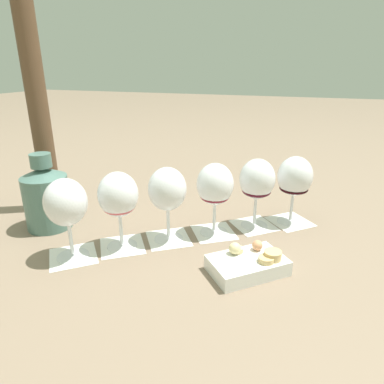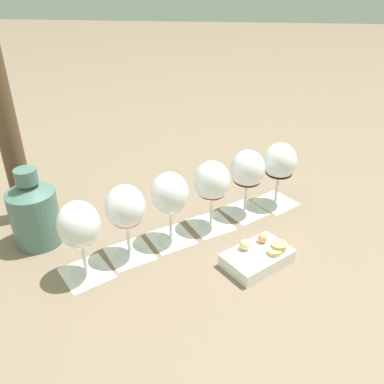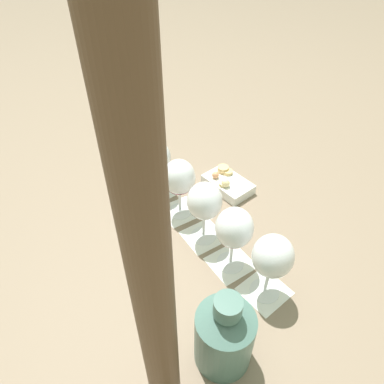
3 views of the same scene
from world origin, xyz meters
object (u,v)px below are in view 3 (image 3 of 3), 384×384
wine_glass_5 (141,143)px  snack_dish (227,183)px  wine_glass_0 (272,259)px  wine_glass_4 (156,160)px  umbrella_pole (139,187)px  wine_glass_1 (234,230)px  wine_glass_2 (204,204)px  ceramic_vase (224,334)px  wine_glass_3 (179,179)px

wine_glass_5 → snack_dish: wine_glass_5 is taller
wine_glass_0 → wine_glass_4: size_ratio=1.00×
snack_dish → umbrella_pole: size_ratio=0.17×
wine_glass_1 → snack_dish: size_ratio=1.02×
wine_glass_0 → wine_glass_4: (0.29, -0.35, 0.00)m
wine_glass_2 → wine_glass_1: bearing=127.8°
ceramic_vase → umbrella_pole: 0.44m
wine_glass_0 → wine_glass_3: 0.34m
wine_glass_2 → snack_dish: (-0.07, -0.21, -0.10)m
wine_glass_4 → wine_glass_5: bearing=-57.6°
wine_glass_0 → ceramic_vase: size_ratio=0.91×
wine_glass_5 → umbrella_pole: umbrella_pole is taller
wine_glass_5 → ceramic_vase: (-0.24, 0.59, -0.04)m
ceramic_vase → snack_dish: bearing=-93.7°
wine_glass_4 → ceramic_vase: ceramic_vase is taller
wine_glass_0 → wine_glass_1: bearing=-46.2°
wine_glass_3 → wine_glass_5: same height
wine_glass_3 → snack_dish: bearing=-141.3°
wine_glass_1 → umbrella_pole: 0.51m
wine_glass_0 → wine_glass_2: size_ratio=1.00×
wine_glass_0 → wine_glass_2: (0.14, -0.17, 0.00)m
ceramic_vase → snack_dish: 0.53m
wine_glass_1 → wine_glass_2: size_ratio=1.00×
wine_glass_1 → ceramic_vase: size_ratio=0.91×
wine_glass_1 → wine_glass_3: same height
wine_glass_5 → wine_glass_3: bearing=126.2°
wine_glass_2 → umbrella_pole: umbrella_pole is taller
wine_glass_0 → wine_glass_1: 0.11m
wine_glass_4 → wine_glass_5: size_ratio=1.00×
wine_glass_0 → wine_glass_5: size_ratio=1.00×
wine_glass_0 → wine_glass_5: bearing=-51.9°
wine_glass_0 → wine_glass_3: (0.21, -0.26, -0.00)m
wine_glass_0 → wine_glass_5: 0.56m
wine_glass_5 → wine_glass_0: bearing=128.1°
wine_glass_1 → wine_glass_2: (0.07, -0.09, 0.00)m
wine_glass_4 → umbrella_pole: 0.70m
snack_dish → wine_glass_4: bearing=6.7°
umbrella_pole → wine_glass_3: bearing=-89.6°
wine_glass_0 → wine_glass_3: size_ratio=1.00×
umbrella_pole → wine_glass_4: bearing=-82.5°
wine_glass_3 → wine_glass_4: size_ratio=1.00×
ceramic_vase → umbrella_pole: umbrella_pole is taller
wine_glass_4 → snack_dish: 0.24m
wine_glass_2 → ceramic_vase: bearing=97.1°
wine_glass_1 → ceramic_vase: 0.23m
wine_glass_2 → wine_glass_4: (0.14, -0.18, 0.00)m
wine_glass_3 → wine_glass_4: same height
wine_glass_5 → snack_dish: bearing=167.1°
wine_glass_1 → ceramic_vase: bearing=82.7°
ceramic_vase → wine_glass_2: bearing=-82.9°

